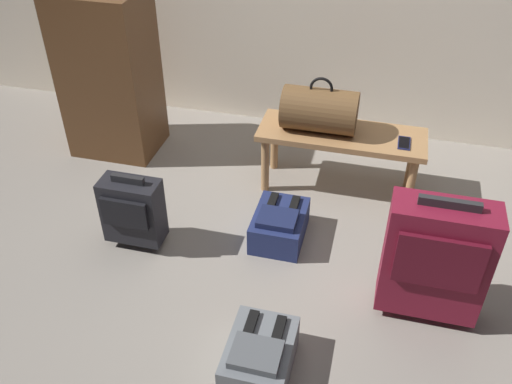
# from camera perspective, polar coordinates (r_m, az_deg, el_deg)

# --- Properties ---
(ground_plane) EXTENTS (6.60, 6.60, 0.00)m
(ground_plane) POSITION_cam_1_polar(r_m,az_deg,el_deg) (2.97, 5.24, -8.05)
(ground_plane) COLOR gray
(bench) EXTENTS (1.00, 0.36, 0.41)m
(bench) POSITION_cam_1_polar(r_m,az_deg,el_deg) (3.37, 8.82, 5.22)
(bench) COLOR #A87A4C
(bench) RESTS_ON ground
(duffel_bag_brown) EXTENTS (0.44, 0.26, 0.34)m
(duffel_bag_brown) POSITION_cam_1_polar(r_m,az_deg,el_deg) (3.29, 6.62, 8.48)
(duffel_bag_brown) COLOR brown
(duffel_bag_brown) RESTS_ON bench
(cell_phone) EXTENTS (0.07, 0.14, 0.01)m
(cell_phone) POSITION_cam_1_polar(r_m,az_deg,el_deg) (3.30, 15.13, 4.93)
(cell_phone) COLOR #191E4C
(cell_phone) RESTS_ON bench
(suitcase_upright_burgundy) EXTENTS (0.47, 0.22, 0.69)m
(suitcase_upright_burgundy) POSITION_cam_1_polar(r_m,az_deg,el_deg) (2.64, 18.11, -6.60)
(suitcase_upright_burgundy) COLOR maroon
(suitcase_upright_burgundy) RESTS_ON ground
(suitcase_small_charcoal) EXTENTS (0.32, 0.18, 0.46)m
(suitcase_small_charcoal) POSITION_cam_1_polar(r_m,az_deg,el_deg) (3.03, -12.70, -1.86)
(suitcase_small_charcoal) COLOR black
(suitcase_small_charcoal) RESTS_ON ground
(backpack_grey) EXTENTS (0.28, 0.38, 0.21)m
(backpack_grey) POSITION_cam_1_polar(r_m,az_deg,el_deg) (2.48, 0.38, -16.66)
(backpack_grey) COLOR slate
(backpack_grey) RESTS_ON ground
(backpack_navy) EXTENTS (0.28, 0.38, 0.21)m
(backpack_navy) POSITION_cam_1_polar(r_m,az_deg,el_deg) (3.09, 2.45, -3.41)
(backpack_navy) COLOR navy
(backpack_navy) RESTS_ON ground
(side_cabinet) EXTENTS (0.56, 0.44, 1.10)m
(side_cabinet) POSITION_cam_1_polar(r_m,az_deg,el_deg) (3.81, -14.97, 11.72)
(side_cabinet) COLOR brown
(side_cabinet) RESTS_ON ground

